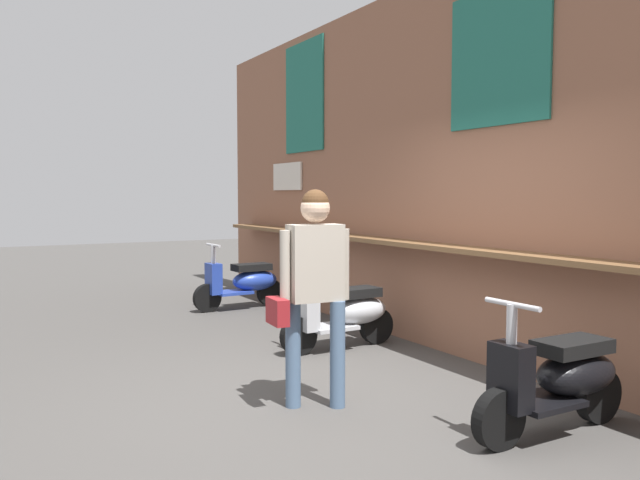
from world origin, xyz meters
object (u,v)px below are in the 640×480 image
(scooter_silver, at_px, (345,313))
(scooter_black, at_px, (560,378))
(scooter_blue, at_px, (244,282))
(shopper_with_handbag, at_px, (313,275))

(scooter_silver, bearing_deg, scooter_black, 87.76)
(scooter_blue, relative_size, scooter_black, 1.00)
(scooter_silver, xyz_separation_m, scooter_black, (2.85, 0.00, 0.00))
(scooter_blue, height_order, scooter_black, same)
(shopper_with_handbag, bearing_deg, scooter_black, 48.16)
(scooter_blue, xyz_separation_m, scooter_silver, (2.82, 0.00, 0.00))
(scooter_blue, bearing_deg, shopper_with_handbag, 71.74)
(scooter_silver, relative_size, shopper_with_handbag, 0.82)
(scooter_black, bearing_deg, shopper_with_handbag, -47.51)
(scooter_black, relative_size, shopper_with_handbag, 0.82)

